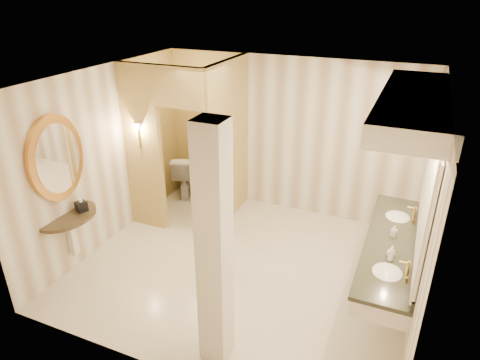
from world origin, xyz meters
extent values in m
plane|color=silver|center=(0.00, 0.00, 0.00)|extent=(4.50, 4.50, 0.00)
plane|color=white|center=(0.00, 0.00, 2.70)|extent=(4.50, 4.50, 0.00)
cube|color=white|center=(0.00, 2.00, 1.35)|extent=(4.50, 0.02, 2.70)
cube|color=white|center=(0.00, -2.00, 1.35)|extent=(4.50, 0.02, 2.70)
cube|color=white|center=(-2.25, 0.00, 1.35)|extent=(0.02, 4.00, 2.70)
cube|color=white|center=(2.25, 0.00, 1.35)|extent=(0.02, 4.00, 2.70)
cube|color=tan|center=(-0.80, 1.25, 1.35)|extent=(0.10, 1.50, 2.70)
cube|color=tan|center=(-1.93, 0.50, 1.35)|extent=(0.65, 0.10, 2.70)
cube|color=tan|center=(-1.20, 0.50, 2.40)|extent=(0.80, 0.10, 0.60)
cube|color=white|center=(-0.91, 0.88, 1.05)|extent=(0.27, 0.78, 2.10)
cylinder|color=#B5923A|center=(-1.93, 0.43, 1.55)|extent=(0.03, 0.03, 0.30)
cone|color=white|center=(-1.93, 0.43, 1.75)|extent=(0.14, 0.14, 0.14)
cube|color=white|center=(1.95, 0.10, 0.73)|extent=(0.60, 2.44, 0.24)
cube|color=black|center=(1.95, 0.10, 0.85)|extent=(0.64, 2.48, 0.05)
cube|color=black|center=(2.23, 0.10, 0.92)|extent=(0.03, 2.44, 0.10)
ellipsoid|color=white|center=(1.95, -0.56, 0.83)|extent=(0.40, 0.44, 0.15)
cylinder|color=#B5923A|center=(2.15, -0.56, 0.96)|extent=(0.03, 0.03, 0.22)
ellipsoid|color=white|center=(1.95, 0.77, 0.83)|extent=(0.40, 0.44, 0.15)
cylinder|color=#B5923A|center=(2.15, 0.77, 0.96)|extent=(0.03, 0.03, 0.22)
cube|color=white|center=(2.23, 0.10, 1.70)|extent=(0.03, 2.44, 1.40)
cube|color=white|center=(1.95, 0.10, 2.59)|extent=(0.75, 2.64, 0.22)
cylinder|color=black|center=(-2.23, -0.96, 0.85)|extent=(0.90, 0.90, 0.05)
cube|color=white|center=(-2.19, -0.96, 0.55)|extent=(0.10, 0.10, 0.60)
cylinder|color=gold|center=(-2.21, -0.96, 1.70)|extent=(0.07, 0.90, 0.90)
cylinder|color=white|center=(-2.17, -0.96, 1.70)|extent=(0.02, 0.72, 0.72)
cube|color=white|center=(0.35, -1.56, 1.35)|extent=(0.29, 0.29, 2.70)
cube|color=black|center=(-2.09, -0.80, 0.94)|extent=(0.18, 0.18, 0.14)
imported|color=white|center=(-1.92, 1.75, 0.41)|extent=(0.71, 0.92, 0.82)
imported|color=beige|center=(1.94, 0.23, 0.95)|extent=(0.08, 0.09, 0.14)
imported|color=silver|center=(1.95, -0.25, 0.94)|extent=(0.12, 0.12, 0.13)
imported|color=#C6B28C|center=(1.96, -0.32, 0.97)|extent=(0.09, 0.09, 0.19)
camera|label=1|loc=(1.98, -4.70, 3.76)|focal=32.00mm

